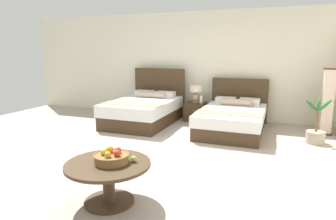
# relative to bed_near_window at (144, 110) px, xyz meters

# --- Properties ---
(ground_plane) EXTENTS (10.17, 9.79, 0.02)m
(ground_plane) POSITION_rel_bed_near_window_xyz_m (1.05, -1.89, -0.33)
(ground_plane) COLOR #A7988D
(wall_back) EXTENTS (10.17, 0.12, 2.71)m
(wall_back) POSITION_rel_bed_near_window_xyz_m (1.05, 1.20, 1.03)
(wall_back) COLOR silver
(wall_back) RESTS_ON ground
(bed_near_window) EXTENTS (1.42, 2.07, 1.27)m
(bed_near_window) POSITION_rel_bed_near_window_xyz_m (0.00, 0.00, 0.00)
(bed_near_window) COLOR #3F2C1B
(bed_near_window) RESTS_ON ground
(bed_near_corner) EXTENTS (1.36, 2.12, 1.07)m
(bed_near_corner) POSITION_rel_bed_near_window_xyz_m (2.10, 0.00, -0.04)
(bed_near_corner) COLOR #3F2C1B
(bed_near_corner) RESTS_ON ground
(nightstand) EXTENTS (0.50, 0.45, 0.47)m
(nightstand) POSITION_rel_bed_near_window_xyz_m (1.09, 0.66, -0.09)
(nightstand) COLOR #3F2C1B
(nightstand) RESTS_ON ground
(table_lamp) EXTENTS (0.31, 0.31, 0.42)m
(table_lamp) POSITION_rel_bed_near_window_xyz_m (1.09, 0.68, 0.42)
(table_lamp) COLOR tan
(table_lamp) RESTS_ON nightstand
(vase) EXTENTS (0.07, 0.07, 0.18)m
(vase) POSITION_rel_bed_near_window_xyz_m (1.24, 0.62, 0.24)
(vase) COLOR silver
(vase) RESTS_ON nightstand
(coffee_table) EXTENTS (0.95, 0.95, 0.48)m
(coffee_table) POSITION_rel_bed_near_window_xyz_m (1.23, -3.63, 0.02)
(coffee_table) COLOR #3F2C1B
(coffee_table) RESTS_ON ground
(fruit_bowl) EXTENTS (0.40, 0.40, 0.17)m
(fruit_bowl) POSITION_rel_bed_near_window_xyz_m (1.26, -3.60, 0.22)
(fruit_bowl) COLOR olive
(fruit_bowl) RESTS_ON coffee_table
(loose_apple) EXTENTS (0.07, 0.07, 0.07)m
(loose_apple) POSITION_rel_bed_near_window_xyz_m (1.49, -3.50, 0.19)
(loose_apple) COLOR #8BB13A
(loose_apple) RESTS_ON coffee_table
(floor_lamp_corner) EXTENTS (0.25, 0.25, 1.37)m
(floor_lamp_corner) POSITION_rel_bed_near_window_xyz_m (3.96, 0.43, 0.36)
(floor_lamp_corner) COLOR #3D2328
(floor_lamp_corner) RESTS_ON ground
(potted_palm) EXTENTS (0.47, 0.46, 0.87)m
(potted_palm) POSITION_rel_bed_near_window_xyz_m (3.70, -0.35, -0.11)
(potted_palm) COLOR #A19683
(potted_palm) RESTS_ON ground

